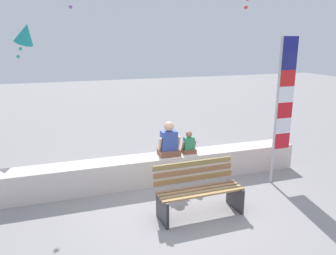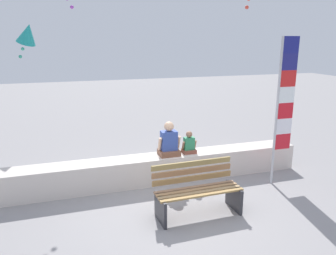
{
  "view_description": "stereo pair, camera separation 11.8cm",
  "coord_description": "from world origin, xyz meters",
  "px_view_note": "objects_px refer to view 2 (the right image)",
  "views": [
    {
      "loc": [
        -1.95,
        -5.21,
        2.95
      ],
      "look_at": [
        0.24,
        1.18,
        1.17
      ],
      "focal_mm": 36.0,
      "sensor_mm": 36.0,
      "label": 1
    },
    {
      "loc": [
        -1.83,
        -5.25,
        2.95
      ],
      "look_at": [
        0.24,
        1.18,
        1.17
      ],
      "focal_mm": 36.0,
      "sensor_mm": 36.0,
      "label": 2
    }
  ],
  "objects_px": {
    "flag_banner": "(283,102)",
    "park_bench": "(197,191)",
    "person_child": "(189,144)",
    "kite_teal": "(27,34)",
    "person_adult": "(169,142)"
  },
  "relations": [
    {
      "from": "person_adult",
      "to": "person_child",
      "type": "xyz_separation_m",
      "value": [
        0.45,
        0.0,
        -0.09
      ]
    },
    {
      "from": "kite_teal",
      "to": "park_bench",
      "type": "bearing_deg",
      "value": -57.33
    },
    {
      "from": "person_child",
      "to": "kite_teal",
      "type": "distance_m",
      "value": 4.85
    },
    {
      "from": "person_child",
      "to": "flag_banner",
      "type": "height_order",
      "value": "flag_banner"
    },
    {
      "from": "park_bench",
      "to": "kite_teal",
      "type": "distance_m",
      "value": 5.78
    },
    {
      "from": "park_bench",
      "to": "person_child",
      "type": "bearing_deg",
      "value": 73.92
    },
    {
      "from": "person_adult",
      "to": "kite_teal",
      "type": "bearing_deg",
      "value": 134.27
    },
    {
      "from": "flag_banner",
      "to": "kite_teal",
      "type": "xyz_separation_m",
      "value": [
        -4.89,
        3.62,
        1.34
      ]
    },
    {
      "from": "flag_banner",
      "to": "kite_teal",
      "type": "relative_size",
      "value": 3.38
    },
    {
      "from": "flag_banner",
      "to": "park_bench",
      "type": "bearing_deg",
      "value": -161.78
    },
    {
      "from": "person_adult",
      "to": "kite_teal",
      "type": "distance_m",
      "value": 4.52
    },
    {
      "from": "park_bench",
      "to": "flag_banner",
      "type": "distance_m",
      "value": 2.6
    },
    {
      "from": "person_adult",
      "to": "flag_banner",
      "type": "bearing_deg",
      "value": -20.42
    },
    {
      "from": "person_child",
      "to": "kite_teal",
      "type": "relative_size",
      "value": 0.54
    },
    {
      "from": "person_child",
      "to": "kite_teal",
      "type": "bearing_deg",
      "value": 138.63
    }
  ]
}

